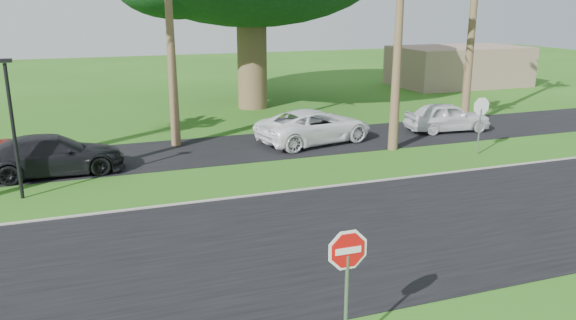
% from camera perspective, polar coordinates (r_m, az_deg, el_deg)
% --- Properties ---
extents(ground, '(120.00, 120.00, 0.00)m').
position_cam_1_polar(ground, '(13.44, -1.83, -12.48)').
color(ground, '#295A16').
rests_on(ground, ground).
extents(road, '(120.00, 8.00, 0.02)m').
position_cam_1_polar(road, '(15.15, -4.19, -9.05)').
color(road, black).
rests_on(road, ground).
extents(parking_strip, '(120.00, 5.00, 0.02)m').
position_cam_1_polar(parking_strip, '(24.87, -10.74, 0.70)').
color(parking_strip, black).
rests_on(parking_strip, ground).
extents(curb, '(120.00, 0.12, 0.06)m').
position_cam_1_polar(curb, '(18.79, -7.54, -4.05)').
color(curb, gray).
rests_on(curb, ground).
extents(stop_sign_near, '(1.05, 0.07, 2.62)m').
position_cam_1_polar(stop_sign_near, '(10.31, 6.03, -10.73)').
color(stop_sign_near, gray).
rests_on(stop_sign_near, ground).
extents(stop_sign_far, '(1.05, 0.07, 2.62)m').
position_cam_1_polar(stop_sign_far, '(25.22, 18.99, 4.44)').
color(stop_sign_far, gray).
rests_on(stop_sign_far, ground).
extents(streetlight_right, '(0.45, 0.25, 4.64)m').
position_cam_1_polar(streetlight_right, '(20.26, -26.21, 3.60)').
color(streetlight_right, black).
rests_on(streetlight_right, ground).
extents(building_far, '(10.00, 6.00, 3.00)m').
position_cam_1_polar(building_far, '(46.63, 16.93, 9.13)').
color(building_far, gray).
rests_on(building_far, ground).
extents(car_red, '(4.25, 2.44, 1.36)m').
position_cam_1_polar(car_red, '(24.06, -26.58, 0.43)').
color(car_red, maroon).
rests_on(car_red, ground).
extents(car_dark, '(5.27, 2.28, 1.51)m').
position_cam_1_polar(car_dark, '(23.04, -22.78, 0.44)').
color(car_dark, black).
rests_on(car_dark, ground).
extents(car_minivan, '(6.00, 3.74, 1.55)m').
position_cam_1_polar(car_minivan, '(26.13, 2.74, 3.42)').
color(car_minivan, white).
rests_on(car_minivan, ground).
extents(car_pickup, '(4.45, 2.16, 1.46)m').
position_cam_1_polar(car_pickup, '(29.59, 15.88, 4.21)').
color(car_pickup, silver).
rests_on(car_pickup, ground).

